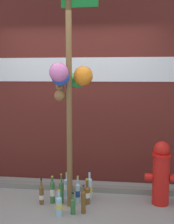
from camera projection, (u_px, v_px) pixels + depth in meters
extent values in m
plane|color=gray|center=(60.00, 222.00, 3.45)|extent=(14.00, 14.00, 0.00)
cube|color=#561E19|center=(79.00, 69.00, 4.69)|extent=(10.00, 0.20, 3.62)
cube|color=silver|center=(106.00, 70.00, 4.53)|extent=(4.27, 0.01, 0.37)
cube|color=slate|center=(74.00, 187.00, 4.40)|extent=(8.00, 0.12, 0.08)
cylinder|color=brown|center=(69.00, 93.00, 3.69)|extent=(0.07, 0.07, 2.98)
cube|color=#198C33|center=(80.00, 2.00, 3.53)|extent=(0.46, 0.03, 0.12)
sphere|color=green|center=(77.00, 80.00, 3.85)|extent=(0.21, 0.21, 0.21)
sphere|color=orange|center=(83.00, 76.00, 3.70)|extent=(0.25, 0.25, 0.25)
sphere|color=#D66BB2|center=(59.00, 72.00, 3.49)|extent=(0.23, 0.23, 0.23)
sphere|color=blue|center=(60.00, 77.00, 3.62)|extent=(0.23, 0.23, 0.23)
sphere|color=brown|center=(60.00, 95.00, 3.73)|extent=(0.15, 0.15, 0.15)
sphere|color=brown|center=(60.00, 87.00, 3.72)|extent=(0.11, 0.11, 0.11)
sphere|color=brown|center=(57.00, 84.00, 3.72)|extent=(0.04, 0.04, 0.04)
sphere|color=brown|center=(63.00, 84.00, 3.71)|extent=(0.04, 0.04, 0.04)
sphere|color=brown|center=(59.00, 87.00, 3.68)|extent=(0.04, 0.04, 0.04)
cylinder|color=red|center=(161.00, 180.00, 3.89)|extent=(0.22, 0.22, 0.66)
cylinder|color=red|center=(162.00, 155.00, 3.85)|extent=(0.26, 0.26, 0.03)
sphere|color=red|center=(162.00, 149.00, 3.84)|extent=(0.21, 0.21, 0.21)
cylinder|color=red|center=(149.00, 177.00, 3.91)|extent=(0.10, 0.10, 0.10)
cylinder|color=red|center=(173.00, 178.00, 3.87)|extent=(0.10, 0.10, 0.10)
cylinder|color=#B2DBEA|center=(89.00, 189.00, 4.07)|extent=(0.08, 0.08, 0.28)
cone|color=#B2DBEA|center=(89.00, 178.00, 4.05)|extent=(0.08, 0.08, 0.03)
cylinder|color=#B2DBEA|center=(89.00, 175.00, 4.04)|extent=(0.03, 0.03, 0.08)
cylinder|color=#D8C64C|center=(89.00, 189.00, 4.07)|extent=(0.08, 0.08, 0.09)
cylinder|color=black|center=(89.00, 171.00, 4.04)|extent=(0.03, 0.03, 0.01)
cylinder|color=#337038|center=(61.00, 193.00, 3.93)|extent=(0.06, 0.06, 0.28)
cone|color=#337038|center=(61.00, 183.00, 3.91)|extent=(0.06, 0.06, 0.02)
cylinder|color=#337038|center=(61.00, 178.00, 3.90)|extent=(0.02, 0.02, 0.10)
cylinder|color=gold|center=(61.00, 174.00, 3.89)|extent=(0.02, 0.02, 0.01)
cylinder|color=#337038|center=(73.00, 207.00, 3.63)|extent=(0.06, 0.06, 0.19)
cone|color=#337038|center=(73.00, 199.00, 3.62)|extent=(0.06, 0.06, 0.02)
cylinder|color=#337038|center=(73.00, 196.00, 3.62)|extent=(0.03, 0.03, 0.06)
cylinder|color=black|center=(73.00, 193.00, 3.61)|extent=(0.03, 0.03, 0.01)
cylinder|color=#B2DBEA|center=(78.00, 193.00, 3.98)|extent=(0.06, 0.06, 0.24)
cone|color=#B2DBEA|center=(78.00, 184.00, 3.97)|extent=(0.06, 0.06, 0.02)
cylinder|color=#B2DBEA|center=(78.00, 180.00, 3.96)|extent=(0.02, 0.02, 0.09)
cylinder|color=#1E478C|center=(78.00, 194.00, 3.98)|extent=(0.06, 0.06, 0.09)
cylinder|color=gold|center=(78.00, 176.00, 3.95)|extent=(0.03, 0.03, 0.01)
cylinder|color=#93CCE0|center=(67.00, 188.00, 4.17)|extent=(0.08, 0.08, 0.24)
cone|color=#93CCE0|center=(67.00, 179.00, 4.16)|extent=(0.08, 0.08, 0.03)
cylinder|color=#93CCE0|center=(67.00, 176.00, 4.15)|extent=(0.03, 0.03, 0.07)
cylinder|color=silver|center=(67.00, 187.00, 4.17)|extent=(0.08, 0.08, 0.08)
cylinder|color=gold|center=(67.00, 173.00, 4.15)|extent=(0.03, 0.03, 0.01)
cylinder|color=#337038|center=(52.00, 193.00, 3.95)|extent=(0.06, 0.06, 0.28)
cone|color=#337038|center=(52.00, 182.00, 3.93)|extent=(0.06, 0.06, 0.02)
cylinder|color=#337038|center=(52.00, 179.00, 3.92)|extent=(0.03, 0.03, 0.05)
cylinder|color=silver|center=(52.00, 192.00, 3.95)|extent=(0.06, 0.06, 0.09)
cylinder|color=gold|center=(52.00, 176.00, 3.92)|extent=(0.03, 0.03, 0.01)
cylinder|color=brown|center=(41.00, 196.00, 3.91)|extent=(0.06, 0.06, 0.24)
cone|color=brown|center=(41.00, 186.00, 3.89)|extent=(0.06, 0.06, 0.02)
cylinder|color=brown|center=(41.00, 183.00, 3.88)|extent=(0.02, 0.02, 0.08)
cylinder|color=silver|center=(42.00, 197.00, 3.91)|extent=(0.06, 0.06, 0.06)
cylinder|color=black|center=(41.00, 179.00, 3.88)|extent=(0.03, 0.03, 0.01)
cylinder|color=brown|center=(83.00, 203.00, 3.65)|extent=(0.06, 0.06, 0.27)
cone|color=brown|center=(83.00, 192.00, 3.63)|extent=(0.06, 0.06, 0.02)
cylinder|color=brown|center=(83.00, 188.00, 3.62)|extent=(0.02, 0.02, 0.06)
cylinder|color=black|center=(83.00, 186.00, 3.62)|extent=(0.02, 0.02, 0.01)
cylinder|color=#93CCE0|center=(59.00, 207.00, 3.59)|extent=(0.07, 0.07, 0.23)
cone|color=#93CCE0|center=(59.00, 197.00, 3.57)|extent=(0.07, 0.07, 0.03)
cylinder|color=#93CCE0|center=(59.00, 193.00, 3.56)|extent=(0.03, 0.03, 0.06)
cylinder|color=#D8C64C|center=(59.00, 206.00, 3.58)|extent=(0.08, 0.08, 0.06)
cylinder|color=gold|center=(59.00, 191.00, 3.56)|extent=(0.04, 0.04, 0.01)
cylinder|color=brown|center=(87.00, 196.00, 3.92)|extent=(0.08, 0.08, 0.21)
cone|color=brown|center=(87.00, 187.00, 3.91)|extent=(0.08, 0.08, 0.03)
cylinder|color=brown|center=(87.00, 183.00, 3.90)|extent=(0.04, 0.04, 0.09)
cylinder|color=silver|center=(87.00, 195.00, 3.92)|extent=(0.08, 0.08, 0.07)
cylinder|color=gold|center=(87.00, 179.00, 3.89)|extent=(0.04, 0.04, 0.01)
cube|color=#8C99B2|center=(132.00, 191.00, 4.35)|extent=(0.13, 0.13, 0.01)
cube|color=#8C99B2|center=(155.00, 188.00, 4.47)|extent=(0.10, 0.10, 0.01)
cube|color=tan|center=(61.00, 207.00, 3.82)|extent=(0.19, 0.18, 0.01)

